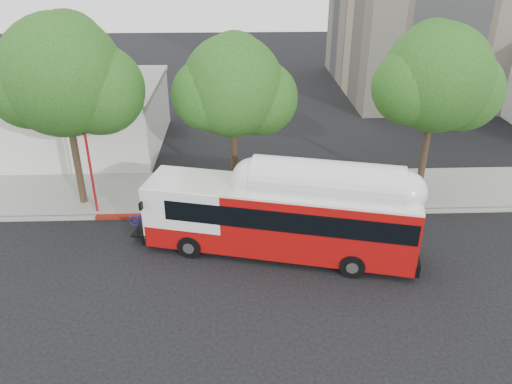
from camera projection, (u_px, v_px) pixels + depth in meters
ground at (258, 259)px, 21.86m from camera, size 120.00×120.00×0.00m
sidewalk at (253, 191)px, 27.61m from camera, size 60.00×5.00×0.15m
curb_strip at (255, 214)px, 25.30m from camera, size 60.00×0.30×0.15m
red_curb_segment at (196, 215)px, 25.19m from camera, size 10.00×0.32×0.16m
street_tree_left at (73, 80)px, 23.52m from camera, size 6.67×5.80×9.74m
street_tree_mid at (241, 90)px, 24.56m from camera, size 5.75×5.00×8.62m
street_tree_right at (444, 82)px, 24.57m from camera, size 6.21×5.40×9.18m
low_commercial_bldg at (37, 116)px, 32.87m from camera, size 16.20×10.20×4.25m
transit_bus at (281, 219)px, 21.59m from camera, size 12.60×5.25×3.68m
signal_pole at (91, 171)px, 24.43m from camera, size 0.13×0.44×4.65m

